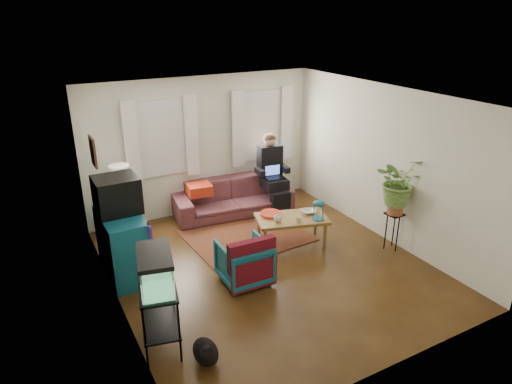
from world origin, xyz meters
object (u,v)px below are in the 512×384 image
coffee_table (291,230)px  plant_stand (392,231)px  sofa (233,192)px  side_table (125,216)px  aquarium_stand (160,317)px  armchair (244,260)px  dresser (123,245)px

coffee_table → plant_stand: 1.66m
sofa → coffee_table: bearing=-71.7°
sofa → side_table: bearing=-177.4°
aquarium_stand → armchair: size_ratio=1.18×
armchair → coffee_table: 1.38m
sofa → armchair: sofa is taller
dresser → aquarium_stand: 1.78m
aquarium_stand → armchair: (1.49, 0.77, -0.06)m
plant_stand → dresser: bearing=162.0°
aquarium_stand → sofa: bearing=64.5°
side_table → coffee_table: (2.36, -1.74, -0.09)m
side_table → coffee_table: size_ratio=0.57×
coffee_table → dresser: bearing=-170.6°
side_table → coffee_table: side_table is taller
sofa → aquarium_stand: 3.83m
side_table → aquarium_stand: (-0.35, -3.15, 0.08)m
sofa → dresser: (-2.38, -1.22, 0.05)m
aquarium_stand → coffee_table: 3.06m
armchair → plant_stand: (2.58, -0.31, -0.03)m
dresser → coffee_table: size_ratio=0.94×
side_table → coffee_table: bearing=-36.3°
sofa → coffee_table: sofa is taller
armchair → plant_stand: size_ratio=1.09×
aquarium_stand → plant_stand: size_ratio=1.29×
side_table → dresser: (-0.34, -1.37, 0.16)m
side_table → armchair: 2.64m
dresser → plant_stand: size_ratio=1.72×
aquarium_stand → side_table: bearing=96.7°
dresser → coffee_table: 2.74m
dresser → aquarium_stand: dresser is taller
dresser → aquarium_stand: size_ratio=1.33×
side_table → dresser: bearing=-103.9°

